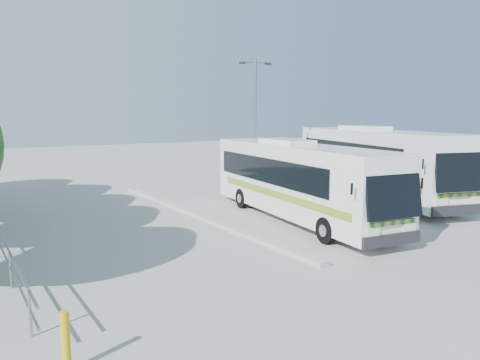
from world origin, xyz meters
TOP-DOWN VIEW (x-y plane):
  - ground at (0.00, 0.00)m, footprint 100.00×100.00m
  - kerb_divider at (-2.30, 2.00)m, footprint 0.40×16.00m
  - coach_main at (0.90, -0.82)m, footprint 3.67×11.29m
  - coach_adjacent at (7.47, 1.02)m, footprint 5.92×12.71m
  - lamppost at (2.55, 4.66)m, footprint 1.72×0.53m
  - bollard at (-9.70, -7.69)m, footprint 0.17×0.17m

SIDE VIEW (x-z plane):
  - ground at x=0.00m, z-range 0.00..0.00m
  - kerb_divider at x=-2.30m, z-range 0.00..0.15m
  - bollard at x=-9.70m, z-range 0.00..1.08m
  - coach_main at x=0.90m, z-range 0.15..3.23m
  - coach_adjacent at x=7.47m, z-range 0.17..3.64m
  - lamppost at x=2.55m, z-range 0.37..7.44m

